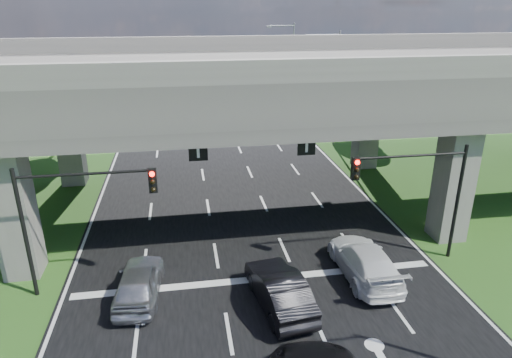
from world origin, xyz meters
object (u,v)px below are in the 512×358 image
object	(u,v)px
car_dark	(279,289)
car_white	(364,261)
signal_right	(420,184)
signal_left	(74,207)
streetlight_far	(333,81)
car_silver	(139,282)
streetlight_beyond	(290,60)

from	to	relation	value
car_dark	car_white	bearing A→B (deg)	-168.15
car_white	signal_right	bearing A→B (deg)	-161.70
car_white	car_dark	bearing A→B (deg)	19.56
signal_left	streetlight_far	size ratio (longest dim) A/B	0.60
signal_right	signal_left	size ratio (longest dim) A/B	1.00
streetlight_far	car_silver	bearing A→B (deg)	-126.43
signal_left	car_silver	distance (m)	4.26
streetlight_beyond	car_white	size ratio (longest dim) A/B	1.83
signal_right	streetlight_beyond	size ratio (longest dim) A/B	0.60
car_dark	car_white	distance (m)	4.74
car_silver	signal_right	bearing A→B (deg)	-170.90
car_dark	streetlight_far	bearing A→B (deg)	-120.78
car_white	car_silver	bearing A→B (deg)	-0.12
streetlight_beyond	car_dark	world-z (taller)	streetlight_beyond
streetlight_beyond	car_silver	distance (m)	40.43
streetlight_far	car_white	bearing A→B (deg)	-103.66
signal_right	car_silver	xyz separation A→B (m)	(-13.22, -0.94, -3.38)
streetlight_beyond	signal_right	bearing A→B (deg)	-93.61
streetlight_far	signal_right	bearing A→B (deg)	-96.47
car_dark	car_white	xyz separation A→B (m)	(4.47, 1.60, -0.02)
car_silver	car_dark	bearing A→B (deg)	169.94
streetlight_beyond	signal_left	bearing A→B (deg)	-116.43
streetlight_far	car_white	world-z (taller)	streetlight_far
signal_left	streetlight_beyond	distance (m)	40.30
streetlight_beyond	car_silver	bearing A→B (deg)	-112.73
car_silver	car_white	bearing A→B (deg)	-174.98
car_white	streetlight_far	bearing A→B (deg)	-103.78
streetlight_far	streetlight_beyond	world-z (taller)	same
signal_left	car_white	world-z (taller)	signal_left
signal_left	car_white	bearing A→B (deg)	-4.21
streetlight_far	signal_left	bearing A→B (deg)	-131.78
car_silver	car_white	distance (m)	10.39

